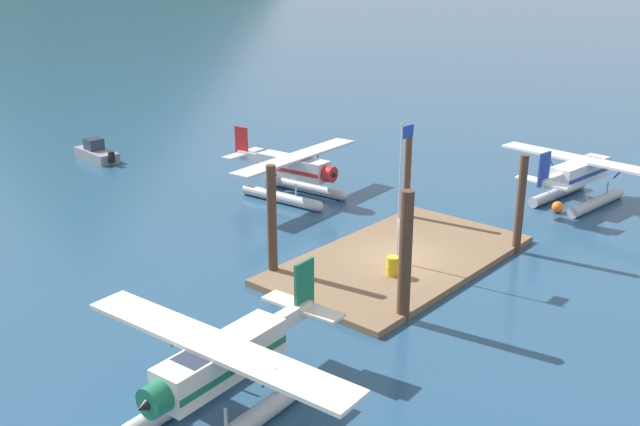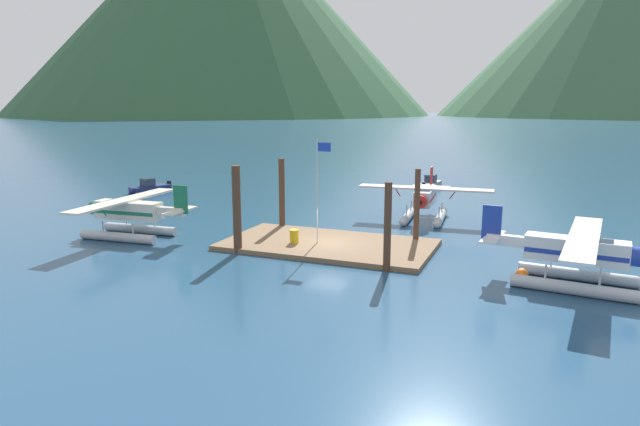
# 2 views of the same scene
# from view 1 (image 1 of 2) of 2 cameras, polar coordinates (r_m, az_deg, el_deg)

# --- Properties ---
(ground_plane) EXTENTS (1200.00, 1200.00, 0.00)m
(ground_plane) POSITION_cam_1_polar(r_m,az_deg,el_deg) (34.55, 6.34, -3.93)
(ground_plane) COLOR navy
(dock_platform) EXTENTS (13.36, 7.32, 0.30)m
(dock_platform) POSITION_cam_1_polar(r_m,az_deg,el_deg) (34.49, 6.35, -3.70)
(dock_platform) COLOR brown
(dock_platform) RESTS_ON ground
(piling_near_left) EXTENTS (0.52, 0.52, 5.44)m
(piling_near_left) POSITION_cam_1_polar(r_m,az_deg,el_deg) (28.14, 6.81, -3.51)
(piling_near_left) COLOR #4C3323
(piling_near_left) RESTS_ON ground
(piling_near_right) EXTENTS (0.41, 0.41, 4.96)m
(piling_near_right) POSITION_cam_1_polar(r_m,az_deg,el_deg) (36.03, 15.68, 0.65)
(piling_near_right) COLOR #4C3323
(piling_near_right) RESTS_ON ground
(piling_far_left) EXTENTS (0.44, 0.44, 5.24)m
(piling_far_left) POSITION_cam_1_polar(r_m,az_deg,el_deg) (32.07, -3.85, -0.69)
(piling_far_left) COLOR #4C3323
(piling_far_left) RESTS_ON ground
(piling_far_right) EXTENTS (0.37, 0.37, 4.97)m
(piling_far_right) POSITION_cam_1_polar(r_m,az_deg,el_deg) (39.29, 6.98, 2.78)
(piling_far_right) COLOR #4C3323
(piling_far_right) RESTS_ON ground
(flagpole) EXTENTS (0.95, 0.10, 6.62)m
(flagpole) POSITION_cam_1_polar(r_m,az_deg,el_deg) (32.51, 6.53, 2.76)
(flagpole) COLOR silver
(flagpole) RESTS_ON dock_platform
(fuel_drum) EXTENTS (0.62, 0.62, 0.88)m
(fuel_drum) POSITION_cam_1_polar(r_m,az_deg,el_deg) (32.26, 5.82, -4.22)
(fuel_drum) COLOR gold
(fuel_drum) RESTS_ON dock_platform
(mooring_buoy) EXTENTS (0.67, 0.67, 0.67)m
(mooring_buoy) POSITION_cam_1_polar(r_m,az_deg,el_deg) (43.20, 18.43, 0.45)
(mooring_buoy) COLOR orange
(mooring_buoy) RESTS_ON ground
(seaplane_silver_bow_right) EXTENTS (10.48, 7.97, 3.84)m
(seaplane_silver_bow_right) POSITION_cam_1_polar(r_m,az_deg,el_deg) (43.35, -2.13, 3.25)
(seaplane_silver_bow_right) COLOR #B7BABF
(seaplane_silver_bow_right) RESTS_ON ground
(seaplane_cream_port_aft) EXTENTS (7.97, 10.47, 3.84)m
(seaplane_cream_port_aft) POSITION_cam_1_polar(r_m,az_deg,el_deg) (22.99, -7.84, -12.34)
(seaplane_cream_port_aft) COLOR #B7BABF
(seaplane_cream_port_aft) RESTS_ON ground
(seaplane_white_stbd_aft) EXTENTS (7.95, 10.49, 3.84)m
(seaplane_white_stbd_aft) POSITION_cam_1_polar(r_m,az_deg,el_deg) (45.02, 19.98, 2.68)
(seaplane_white_stbd_aft) COLOR #B7BABF
(seaplane_white_stbd_aft) RESTS_ON ground
(boat_grey_open_north) EXTENTS (1.92, 4.88, 1.50)m
(boat_grey_open_north) POSITION_cam_1_polar(r_m,az_deg,el_deg) (54.86, -17.46, 4.63)
(boat_grey_open_north) COLOR gray
(boat_grey_open_north) RESTS_ON ground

